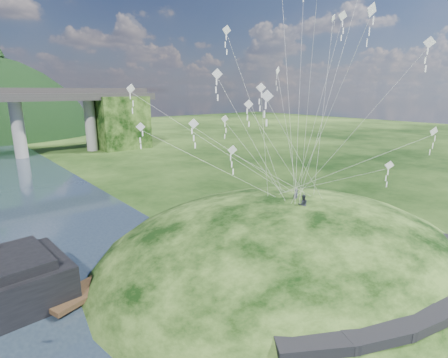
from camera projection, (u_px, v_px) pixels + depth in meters
ground at (234, 298)px, 25.11m from camera, size 320.00×320.00×0.00m
grass_hill at (286, 270)px, 31.89m from camera, size 36.00×32.00×13.00m
footpath at (426, 294)px, 21.88m from camera, size 22.29×5.84×0.83m
wooden_dock at (130, 266)px, 28.67m from camera, size 14.13×6.51×1.01m
kite_flyers at (301, 193)px, 30.24m from camera, size 1.95×2.42×1.81m
kite_swarm at (281, 65)px, 28.99m from camera, size 20.14×17.84×19.77m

